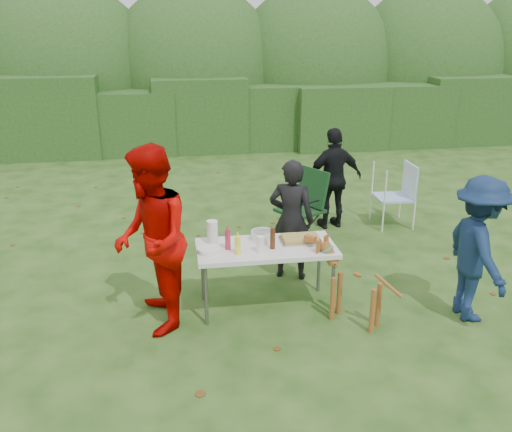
{
  "coord_description": "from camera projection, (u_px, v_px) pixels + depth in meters",
  "views": [
    {
      "loc": [
        -0.65,
        -5.14,
        3.06
      ],
      "look_at": [
        0.2,
        0.41,
        1.0
      ],
      "focal_mm": 38.0,
      "sensor_mm": 36.0,
      "label": 1
    }
  ],
  "objects": [
    {
      "name": "shrub_backdrop",
      "position": [
        196.0,
        77.0,
        14.27
      ],
      "size": [
        20.0,
        2.6,
        3.2
      ],
      "primitive_type": "ellipsoid",
      "color": "#3D6628",
      "rests_on": "ground"
    },
    {
      "name": "dog",
      "position": [
        356.0,
        286.0,
        5.63
      ],
      "size": [
        0.9,
        0.88,
        0.86
      ],
      "primitive_type": null,
      "rotation": [
        0.0,
        0.0,
        2.39
      ],
      "color": "brown",
      "rests_on": "ground"
    },
    {
      "name": "cup_stack",
      "position": [
        260.0,
        244.0,
        5.67
      ],
      "size": [
        0.08,
        0.08,
        0.18
      ],
      "primitive_type": "cylinder",
      "color": "white",
      "rests_on": "folding_table"
    },
    {
      "name": "folding_table",
      "position": [
        266.0,
        251.0,
        5.86
      ],
      "size": [
        1.5,
        0.7,
        0.74
      ],
      "color": "silver",
      "rests_on": "ground"
    },
    {
      "name": "person_black_puffy",
      "position": [
        334.0,
        179.0,
        8.18
      ],
      "size": [
        0.95,
        0.5,
        1.54
      ],
      "primitive_type": "imported",
      "rotation": [
        0.0,
        0.0,
        3.29
      ],
      "color": "black",
      "rests_on": "ground"
    },
    {
      "name": "food_tray",
      "position": [
        301.0,
        240.0,
        5.97
      ],
      "size": [
        0.45,
        0.3,
        0.02
      ],
      "primitive_type": "cube",
      "color": "#B7B7BA",
      "rests_on": "folding_table"
    },
    {
      "name": "camping_chair",
      "position": [
        300.0,
        206.0,
        7.76
      ],
      "size": [
        0.88,
        0.88,
        1.04
      ],
      "primitive_type": null,
      "rotation": [
        0.0,
        0.0,
        3.66
      ],
      "color": "#123717",
      "rests_on": "ground"
    },
    {
      "name": "plate_stack",
      "position": [
        208.0,
        250.0,
        5.68
      ],
      "size": [
        0.24,
        0.24,
        0.05
      ],
      "primitive_type": "cylinder",
      "color": "white",
      "rests_on": "folding_table"
    },
    {
      "name": "child",
      "position": [
        478.0,
        250.0,
        5.64
      ],
      "size": [
        0.62,
        1.04,
        1.57
      ],
      "primitive_type": "imported",
      "rotation": [
        0.0,
        0.0,
        1.53
      ],
      "color": "#102346",
      "rests_on": "ground"
    },
    {
      "name": "lawn_chair",
      "position": [
        393.0,
        195.0,
        8.35
      ],
      "size": [
        0.6,
        0.6,
        0.99
      ],
      "primitive_type": null,
      "rotation": [
        0.0,
        0.0,
        3.11
      ],
      "color": "#3E7DBE",
      "rests_on": "ground"
    },
    {
      "name": "beer_bottle",
      "position": [
        273.0,
        238.0,
        5.75
      ],
      "size": [
        0.06,
        0.06,
        0.24
      ],
      "primitive_type": "cylinder",
      "color": "#47230F",
      "rests_on": "folding_table"
    },
    {
      "name": "pasta_bowl",
      "position": [
        263.0,
        235.0,
        6.0
      ],
      "size": [
        0.26,
        0.26,
        0.1
      ],
      "primitive_type": "cylinder",
      "color": "silver",
      "rests_on": "folding_table"
    },
    {
      "name": "person_red_jacket",
      "position": [
        151.0,
        241.0,
        5.4
      ],
      "size": [
        0.82,
        1.01,
        1.93
      ],
      "primitive_type": "imported",
      "rotation": [
        0.0,
        0.0,
        -1.47
      ],
      "color": "#B60400",
      "rests_on": "ground"
    },
    {
      "name": "mustard_bottle",
      "position": [
        238.0,
        246.0,
        5.61
      ],
      "size": [
        0.06,
        0.06,
        0.2
      ],
      "primitive_type": "cylinder",
      "color": "#FDFF2E",
      "rests_on": "folding_table"
    },
    {
      "name": "person_cook",
      "position": [
        291.0,
        220.0,
        6.57
      ],
      "size": [
        0.64,
        0.53,
        1.51
      ],
      "primitive_type": "imported",
      "rotation": [
        0.0,
        0.0,
        2.77
      ],
      "color": "black",
      "rests_on": "ground"
    },
    {
      "name": "ground",
      "position": [
        244.0,
        316.0,
        5.91
      ],
      "size": [
        80.0,
        80.0,
        0.0
      ],
      "primitive_type": "plane",
      "color": "#1E4211"
    },
    {
      "name": "focaccia_bread",
      "position": [
        301.0,
        238.0,
        5.96
      ],
      "size": [
        0.4,
        0.26,
        0.04
      ],
      "primitive_type": "cube",
      "color": "#AB9442",
      "rests_on": "food_tray"
    },
    {
      "name": "hedge_row",
      "position": [
        200.0,
        115.0,
        13.04
      ],
      "size": [
        22.0,
        1.4,
        1.7
      ],
      "primitive_type": "cube",
      "color": "#23471C",
      "rests_on": "ground"
    },
    {
      "name": "paper_towel_roll",
      "position": [
        212.0,
        232.0,
        5.88
      ],
      "size": [
        0.12,
        0.12,
        0.26
      ],
      "primitive_type": "cylinder",
      "color": "white",
      "rests_on": "folding_table"
    },
    {
      "name": "ketchup_bottle",
      "position": [
        228.0,
        240.0,
        5.73
      ],
      "size": [
        0.06,
        0.06,
        0.22
      ],
      "primitive_type": "cylinder",
      "color": "#AC243F",
      "rests_on": "folding_table"
    }
  ]
}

